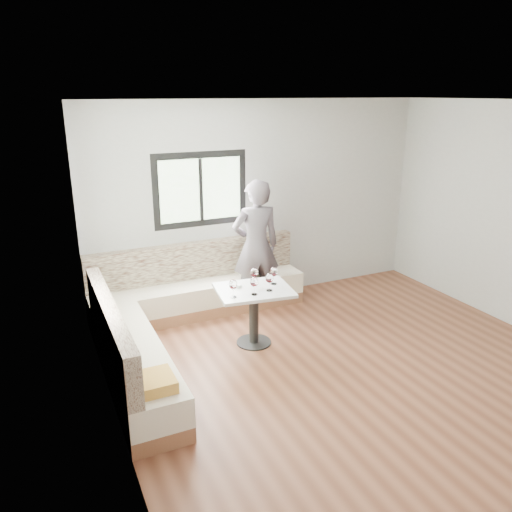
{
  "coord_description": "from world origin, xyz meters",
  "views": [
    {
      "loc": [
        -2.99,
        -3.76,
        2.88
      ],
      "look_at": [
        -0.67,
        1.24,
        1.06
      ],
      "focal_mm": 35.0,
      "sensor_mm": 36.0,
      "label": 1
    }
  ],
  "objects": [
    {
      "name": "olive_ramekin",
      "position": [
        -0.89,
        1.26,
        0.72
      ],
      "size": [
        0.09,
        0.09,
        0.03
      ],
      "color": "white",
      "rests_on": "table"
    },
    {
      "name": "wine_glass_a",
      "position": [
        -1.06,
        1.0,
        0.85
      ],
      "size": [
        0.09,
        0.09,
        0.21
      ],
      "color": "white",
      "rests_on": "table"
    },
    {
      "name": "wine_glass_e",
      "position": [
        -0.47,
        1.17,
        0.85
      ],
      "size": [
        0.09,
        0.09,
        0.21
      ],
      "color": "white",
      "rests_on": "table"
    },
    {
      "name": "wine_glass_c",
      "position": [
        -0.61,
        1.01,
        0.85
      ],
      "size": [
        0.09,
        0.09,
        0.21
      ],
      "color": "white",
      "rests_on": "table"
    },
    {
      "name": "wine_glass_b",
      "position": [
        -0.82,
        0.97,
        0.85
      ],
      "size": [
        0.09,
        0.09,
        0.21
      ],
      "color": "white",
      "rests_on": "table"
    },
    {
      "name": "table",
      "position": [
        -0.75,
        1.14,
        0.53
      ],
      "size": [
        0.94,
        0.78,
        0.7
      ],
      "rotation": [
        0.0,
        0.0,
        -0.14
      ],
      "color": "black",
      "rests_on": "ground"
    },
    {
      "name": "room",
      "position": [
        -0.08,
        0.08,
        1.41
      ],
      "size": [
        5.01,
        5.01,
        2.81
      ],
      "color": "brown",
      "rests_on": "ground"
    },
    {
      "name": "person",
      "position": [
        -0.29,
        2.07,
        0.9
      ],
      "size": [
        0.7,
        0.5,
        1.81
      ],
      "primitive_type": "imported",
      "rotation": [
        0.0,
        0.0,
        3.04
      ],
      "color": "#50474E",
      "rests_on": "ground"
    },
    {
      "name": "banquette",
      "position": [
        -1.59,
        1.63,
        0.33
      ],
      "size": [
        2.9,
        2.8,
        0.95
      ],
      "color": "brown",
      "rests_on": "ground"
    },
    {
      "name": "wine_glass_d",
      "position": [
        -0.69,
        1.25,
        0.85
      ],
      "size": [
        0.09,
        0.09,
        0.21
      ],
      "color": "white",
      "rests_on": "table"
    }
  ]
}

